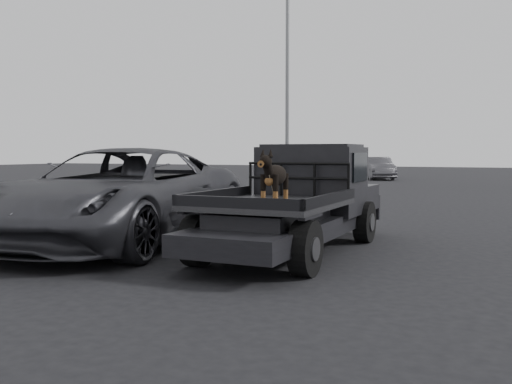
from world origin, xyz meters
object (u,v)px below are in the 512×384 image
at_px(flatbed_ute, 293,224).
at_px(distant_car_a, 378,168).
at_px(parked_suv, 121,195).
at_px(floodlight_near, 288,11).
at_px(dog, 275,180).

relative_size(flatbed_ute, distant_car_a, 1.30).
height_order(flatbed_ute, parked_suv, parked_suv).
bearing_deg(floodlight_near, dog, -68.82).
bearing_deg(parked_suv, flatbed_ute, -1.70).
distance_m(distant_car_a, floodlight_near, 11.90).
bearing_deg(floodlight_near, flatbed_ute, -68.05).
bearing_deg(distant_car_a, floodlight_near, -130.52).
relative_size(dog, distant_car_a, 0.18).
distance_m(dog, floodlight_near, 21.96).
relative_size(dog, floodlight_near, 0.05).
bearing_deg(distant_car_a, flatbed_ute, -103.74).
height_order(parked_suv, distant_car_a, parked_suv).
relative_size(parked_suv, floodlight_near, 0.40).
relative_size(distant_car_a, floodlight_near, 0.26).
bearing_deg(dog, floodlight_near, 111.18).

